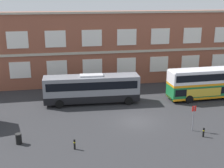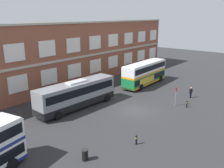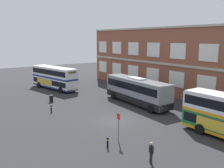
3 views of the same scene
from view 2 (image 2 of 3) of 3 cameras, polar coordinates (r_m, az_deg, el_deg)
ground_plane at (r=33.42m, az=2.72°, el=-5.45°), size 120.00×120.00×0.00m
brick_terminal_building at (r=44.31m, az=-12.49°, el=6.82°), size 57.49×8.19×11.12m
double_decker_middle at (r=43.79m, az=7.76°, el=2.59°), size 11.06×3.07×4.07m
touring_coach at (r=32.81m, az=-8.27°, el=-2.48°), size 12.11×3.32×3.80m
waiting_passenger at (r=38.57m, az=18.10°, el=-1.82°), size 0.62×0.39×1.70m
bus_stand_flag at (r=34.42m, az=14.83°, el=-2.45°), size 0.44×0.10×2.70m
station_litter_bin at (r=22.01m, az=-6.40°, el=-16.26°), size 0.60×0.60×1.03m
safety_bollard_west at (r=34.64m, az=17.24°, el=-4.53°), size 0.19×0.19×0.95m
safety_bollard_east at (r=24.30m, az=5.77°, el=-12.97°), size 0.19×0.19×0.95m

